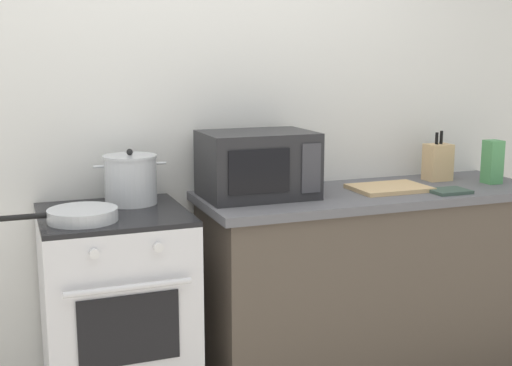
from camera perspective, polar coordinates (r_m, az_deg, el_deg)
name	(u,v)px	position (r m, az deg, el deg)	size (l,w,h in m)	color
back_wall	(232,120)	(3.29, -2.05, 5.41)	(4.40, 0.10, 2.50)	silver
lower_cabinet_right	(370,285)	(3.40, 9.73, -8.58)	(1.64, 0.56, 0.88)	#4C4238
countertop_right	(373,194)	(3.28, 9.98, -0.96)	(1.70, 0.60, 0.04)	#59595E
stove	(117,317)	(2.97, -11.76, -11.10)	(0.60, 0.64, 0.92)	silver
stock_pot	(131,179)	(2.96, -10.65, 0.30)	(0.32, 0.23, 0.24)	silver
frying_pan	(81,215)	(2.70, -14.69, -2.65)	(0.47, 0.27, 0.05)	silver
microwave	(257,164)	(3.05, 0.12, 1.59)	(0.50, 0.37, 0.30)	#232326
cutting_board	(389,188)	(3.29, 11.29, -0.42)	(0.36, 0.26, 0.02)	tan
knife_block	(438,162)	(3.60, 15.25, 1.75)	(0.13, 0.10, 0.26)	tan
pasta_box	(492,162)	(3.59, 19.52, 1.71)	(0.08, 0.08, 0.22)	#4C9356
oven_mitt	(449,191)	(3.29, 16.16, -0.67)	(0.18, 0.14, 0.02)	#384C42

